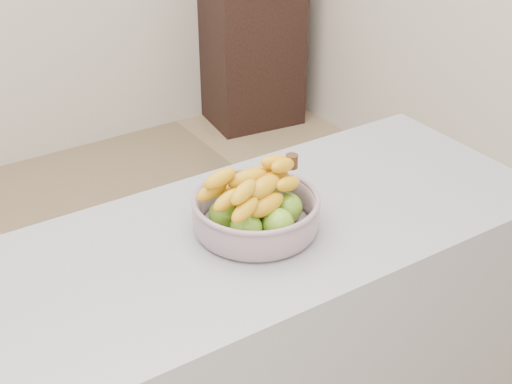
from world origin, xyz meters
The scene contains 2 objects.
cabinet centered at (1.64, 1.78, 0.46)m, with size 0.51×0.41×0.91m, color black.
fruit_bowl centered at (0.26, -0.39, 0.95)m, with size 0.30×0.30×0.16m.
Camera 1 is at (-0.49, -1.56, 1.82)m, focal length 50.00 mm.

